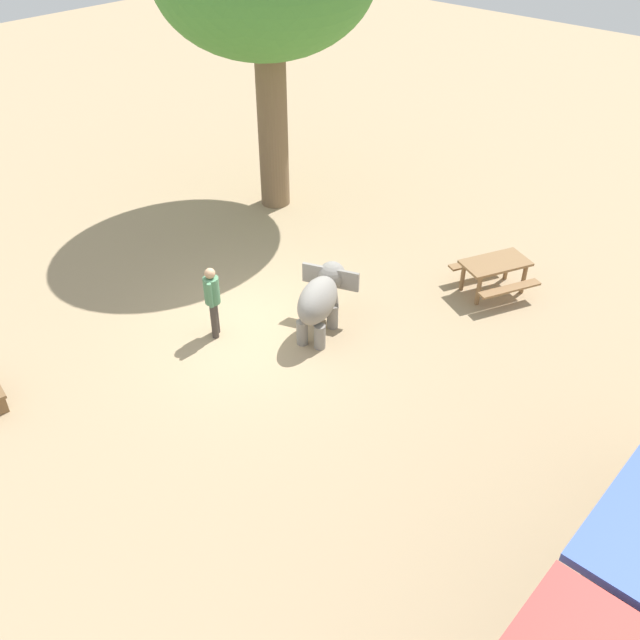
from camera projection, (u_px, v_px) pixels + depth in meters
The scene contains 4 objects.
ground_plane at pixel (253, 329), 14.60m from camera, with size 60.00×60.00×0.00m, color tan.
elephant at pixel (321, 297), 14.10m from camera, with size 1.85×1.45×1.29m.
person_handler at pixel (212, 297), 13.89m from camera, with size 0.40×0.37×1.62m.
picnic_table_near at pixel (495, 269), 15.44m from camera, with size 1.99×1.98×0.78m.
Camera 1 is at (7.70, 8.91, 8.74)m, focal length 38.56 mm.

